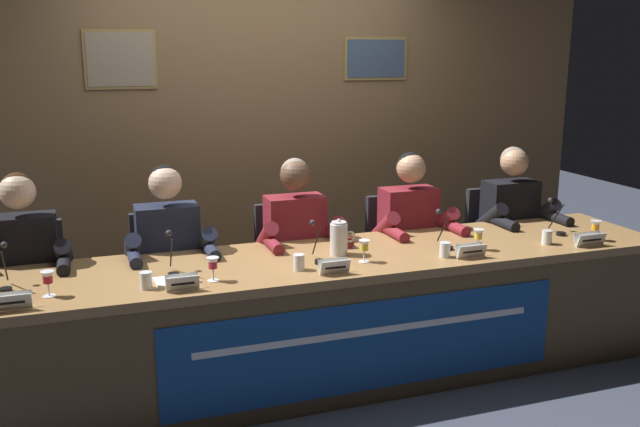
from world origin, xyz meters
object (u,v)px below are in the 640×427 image
Objects in this scene: juice_glass_right at (478,236)px; nameplate_far_right at (590,239)px; chair_center at (290,275)px; panelist_far_right at (516,222)px; juice_glass_left at (213,265)px; microphone_right at (445,235)px; microphone_far_left at (5,274)px; water_cup_left at (146,281)px; juice_glass_far_left at (48,279)px; microphone_left at (172,261)px; water_cup_far_right at (547,238)px; panelist_center at (299,242)px; nameplate_right at (471,251)px; microphone_center at (318,248)px; water_cup_center at (299,263)px; chair_left at (168,289)px; nameplate_far_left at (9,302)px; chair_right at (399,264)px; nameplate_left at (182,283)px; panelist_right at (413,232)px; juice_glass_center at (364,247)px; microphone_far_right at (557,222)px; panelist_far_left at (24,268)px; panelist_left at (170,254)px; conference_table at (328,300)px; water_pitcher_central at (339,238)px; document_stack_left at (176,280)px; chair_far_left at (31,303)px; water_cup_right at (445,251)px; juice_glass_far_right at (595,227)px; nameplate_center at (334,267)px; chair_far_right at (497,253)px.

juice_glass_right is 0.64× the size of nameplate_far_right.
panelist_far_right is at bearing -7.25° from chair_center.
juice_glass_left is 1.40m from microphone_right.
microphone_far_left is 2.36m from microphone_right.
microphone_far_left reaches higher than water_cup_left.
juice_glass_far_left is at bearing -176.76° from microphone_right.
microphone_left reaches higher than water_cup_far_right.
panelist_center is 7.06× the size of nameplate_right.
microphone_center is 0.96m from juice_glass_right.
microphone_right reaches higher than water_cup_center.
nameplate_far_right is (2.36, -0.91, 0.34)m from chair_left.
chair_right reaches higher than nameplate_far_left.
chair_left and chair_right have the same top height.
nameplate_far_right is at bearing -6.38° from microphone_left.
chair_left is 4.13× the size of microphone_center.
nameplate_left is 0.13× the size of panelist_right.
chair_center reaches higher than juice_glass_center.
microphone_left is 1.00× the size of microphone_far_right.
chair_left is (0.83, 0.60, -0.37)m from microphone_far_left.
chair_center is (0.97, 0.82, -0.33)m from water_cup_left.
chair_right is (2.20, 0.78, -0.38)m from juice_glass_far_left.
juice_glass_center is 1.39m from microphone_far_right.
juice_glass_right is at bearing 167.97° from nameplate_far_right.
panelist_far_left reaches higher than nameplate_far_left.
chair_left is 0.78m from chair_center.
panelist_center is (0.78, 0.00, 0.00)m from panelist_left.
conference_table is at bearing -137.52° from chair_right.
water_cup_far_right reaches higher than nameplate_left.
microphone_far_left is 1.73m from water_pitcher_central.
panelist_far_left reaches higher than water_cup_center.
document_stack_left is (-1.61, 0.13, -0.03)m from nameplate_right.
chair_right is (2.35, 0.00, 0.00)m from chair_far_left.
water_cup_right is (1.48, -0.19, -0.04)m from microphone_left.
chair_left is 1.56m from chair_right.
juice_glass_left is at bearing 6.25° from nameplate_far_left.
chair_left reaches higher than nameplate_right.
microphone_center is at bearing -42.21° from chair_left.
juice_glass_far_left is 1.23m from water_cup_center.
juice_glass_far_right is at bearing -3.71° from microphone_far_left.
nameplate_right is at bearing -2.69° from juice_glass_far_left.
nameplate_far_right is at bearing -28.14° from water_cup_far_right.
nameplate_center is (0.94, -0.09, 0.00)m from water_cup_left.
juice_glass_right is (2.48, 0.15, 0.05)m from nameplate_far_left.
chair_right reaches higher than nameplate_right.
microphone_far_left and microphone_left have the same top height.
water_cup_right is at bearing -7.27° from microphone_left.
document_stack_left is (-0.04, -0.76, 0.30)m from chair_left.
water_pitcher_central is (1.68, -0.59, 0.39)m from chair_far_left.
panelist_right is 0.85m from chair_far_right.
chair_center is 0.78m from chair_right.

